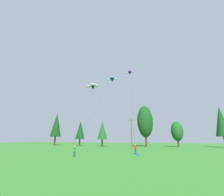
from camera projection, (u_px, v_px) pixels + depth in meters
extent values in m
cylinder|color=#472D19|center=(55.00, 141.00, 69.35)|extent=(0.68, 0.68, 3.87)
cone|color=#0F3D14|center=(56.00, 125.00, 71.32)|extent=(4.87, 4.87, 11.00)
cylinder|color=#472D19|center=(80.00, 142.00, 65.33)|extent=(0.57, 0.57, 2.75)
cone|color=#0F3D14|center=(80.00, 130.00, 66.74)|extent=(3.93, 3.93, 7.84)
cylinder|color=#472D19|center=(102.00, 143.00, 58.78)|extent=(0.56, 0.56, 2.60)
cone|color=#19561E|center=(102.00, 130.00, 60.11)|extent=(3.80, 3.80, 7.40)
cylinder|color=#472D19|center=(146.00, 141.00, 56.58)|extent=(0.68, 0.68, 3.89)
ellipsoid|color=#144719|center=(145.00, 121.00, 58.56)|extent=(5.99, 5.99, 12.17)
cylinder|color=#472D19|center=(178.00, 144.00, 53.96)|extent=(0.53, 0.53, 2.27)
ellipsoid|color=#19561E|center=(177.00, 131.00, 55.12)|extent=(4.24, 4.24, 7.10)
cone|color=#144719|center=(221.00, 121.00, 51.20)|extent=(4.62, 4.62, 10.15)
cylinder|color=brown|center=(132.00, 133.00, 46.67)|extent=(0.26, 0.26, 9.09)
cube|color=brown|center=(131.00, 120.00, 47.71)|extent=(2.20, 0.14, 0.14)
cylinder|color=navy|center=(74.00, 154.00, 23.17)|extent=(0.15, 0.15, 0.84)
cylinder|color=navy|center=(74.00, 154.00, 23.36)|extent=(0.15, 0.15, 0.84)
cube|color=#2D8E47|center=(74.00, 149.00, 23.46)|extent=(0.31, 0.42, 0.60)
sphere|color=tan|center=(75.00, 146.00, 23.57)|extent=(0.22, 0.22, 0.22)
cylinder|color=#2D8E47|center=(74.00, 148.00, 23.27)|extent=(0.53, 0.19, 0.35)
cylinder|color=#2D8E47|center=(75.00, 148.00, 23.73)|extent=(0.53, 0.19, 0.35)
cylinder|color=navy|center=(135.00, 152.00, 27.74)|extent=(0.18, 0.18, 0.84)
cylinder|color=navy|center=(136.00, 152.00, 27.87)|extent=(0.18, 0.18, 0.84)
cube|color=red|center=(135.00, 148.00, 28.00)|extent=(0.39, 0.45, 0.60)
sphere|color=tan|center=(135.00, 145.00, 28.11)|extent=(0.22, 0.22, 0.22)
cylinder|color=red|center=(135.00, 148.00, 27.85)|extent=(0.21, 0.17, 0.57)
cylinder|color=red|center=(136.00, 147.00, 28.16)|extent=(0.21, 0.17, 0.57)
ellipsoid|color=blue|center=(112.00, 78.00, 44.92)|extent=(1.79, 1.03, 0.76)
ellipsoid|color=white|center=(116.00, 79.00, 44.49)|extent=(1.06, 0.88, 0.94)
ellipsoid|color=white|center=(109.00, 80.00, 45.18)|extent=(1.04, 0.87, 0.94)
cone|color=black|center=(112.00, 80.00, 44.82)|extent=(1.02, 1.02, 0.86)
cylinder|color=black|center=(98.00, 104.00, 34.17)|extent=(0.20, 18.14, 17.59)
ellipsoid|color=purple|center=(130.00, 72.00, 40.98)|extent=(1.32, 0.84, 0.65)
ellipsoid|color=silver|center=(133.00, 72.00, 40.59)|extent=(0.75, 0.68, 0.75)
ellipsoid|color=silver|center=(127.00, 73.00, 41.24)|extent=(0.80, 0.67, 0.75)
cone|color=black|center=(130.00, 73.00, 40.90)|extent=(0.78, 0.78, 0.61)
cylinder|color=black|center=(132.00, 104.00, 34.48)|extent=(2.12, 7.82, 18.50)
ellipsoid|color=white|center=(93.00, 85.00, 36.29)|extent=(1.70, 1.37, 0.89)
ellipsoid|color=silver|center=(97.00, 86.00, 35.94)|extent=(1.07, 1.13, 1.01)
ellipsoid|color=silver|center=(89.00, 87.00, 36.49)|extent=(0.97, 1.13, 1.01)
cone|color=black|center=(93.00, 88.00, 36.23)|extent=(0.97, 0.97, 0.79)
cylinder|color=black|center=(85.00, 112.00, 29.88)|extent=(1.71, 9.47, 12.64)
cube|color=#1E70B7|center=(138.00, 155.00, 24.80)|extent=(0.52, 0.61, 0.34)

